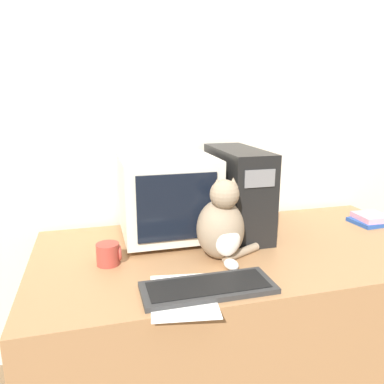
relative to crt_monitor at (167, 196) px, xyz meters
name	(u,v)px	position (x,y,z in m)	size (l,w,h in m)	color
wall_back	(209,120)	(0.29, 0.29, 0.32)	(7.00, 0.05, 2.50)	beige
desk	(240,321)	(0.29, -0.21, -0.56)	(1.76, 0.87, 0.73)	#9E7047
crt_monitor	(167,196)	(0.00, 0.00, 0.00)	(0.41, 0.42, 0.38)	beige
computer_tower	(237,191)	(0.33, -0.02, 0.01)	(0.19, 0.47, 0.40)	black
keyboard	(208,287)	(0.03, -0.52, -0.19)	(0.45, 0.18, 0.02)	#2D2D2D
cat	(222,226)	(0.16, -0.29, -0.06)	(0.28, 0.25, 0.34)	gray
book_stack	(370,219)	(1.05, -0.08, -0.17)	(0.18, 0.17, 0.05)	#234793
pen	(179,279)	(-0.05, -0.43, -0.19)	(0.15, 0.03, 0.01)	black
paper_sheet	(183,295)	(-0.06, -0.54, -0.20)	(0.25, 0.32, 0.00)	white
mug	(109,254)	(-0.28, -0.23, -0.15)	(0.10, 0.09, 0.09)	#9E382D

